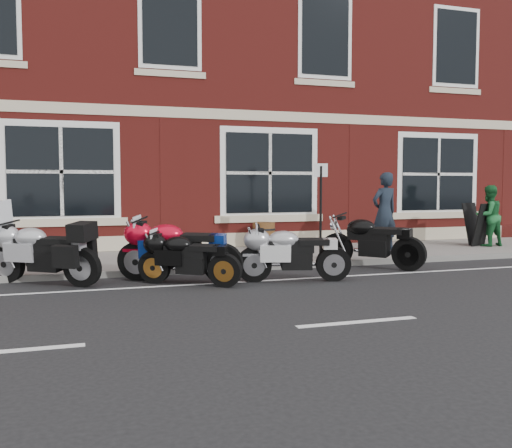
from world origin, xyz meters
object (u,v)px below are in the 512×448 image
object	(u,v)px
moto_touring_silver	(41,250)
pedestrian_right	(489,216)
moto_sport_black	(187,257)
moto_sport_red	(177,248)
moto_sport_silver	(291,252)
pedestrian_left	(384,212)
a_board_sign	(477,224)
barrel_planter	(264,235)
parking_sign	(321,203)
moto_naked_black	(370,240)

from	to	relation	value
moto_touring_silver	pedestrian_right	world-z (taller)	pedestrian_right
pedestrian_right	moto_sport_black	bearing A→B (deg)	13.30
moto_sport_red	moto_sport_silver	size ratio (longest dim) A/B	1.04
pedestrian_left	a_board_sign	bearing A→B (deg)	175.94
pedestrian_right	moto_touring_silver	bearing A→B (deg)	5.27
moto_sport_silver	pedestrian_left	bearing A→B (deg)	-36.92
a_board_sign	barrel_planter	size ratio (longest dim) A/B	1.73
moto_sport_red	pedestrian_right	size ratio (longest dim) A/B	1.31
moto_sport_silver	parking_sign	bearing A→B (deg)	-21.10
a_board_sign	parking_sign	distance (m)	4.91
moto_sport_red	parking_sign	bearing A→B (deg)	-37.71
moto_sport_black	a_board_sign	distance (m)	8.50
moto_naked_black	a_board_sign	xyz separation A→B (m)	(4.13, 1.88, 0.10)
moto_sport_silver	moto_naked_black	bearing A→B (deg)	-48.95
moto_sport_red	a_board_sign	size ratio (longest dim) A/B	1.85
moto_touring_silver	pedestrian_left	distance (m)	7.73
moto_naked_black	parking_sign	world-z (taller)	parking_sign
moto_sport_black	barrel_planter	bearing A→B (deg)	0.58
a_board_sign	moto_sport_black	bearing A→B (deg)	174.91
moto_naked_black	pedestrian_right	world-z (taller)	pedestrian_right
moto_sport_black	moto_sport_silver	size ratio (longest dim) A/B	0.80
pedestrian_left	a_board_sign	world-z (taller)	pedestrian_left
moto_sport_red	moto_sport_black	bearing A→B (deg)	-137.04
moto_sport_black	a_board_sign	world-z (taller)	a_board_sign
moto_sport_silver	a_board_sign	distance (m)	6.91
moto_sport_red	moto_naked_black	distance (m)	4.04
pedestrian_left	parking_sign	distance (m)	2.07
moto_sport_red	barrel_planter	world-z (taller)	moto_sport_red
moto_naked_black	a_board_sign	distance (m)	4.54
moto_sport_red	barrel_planter	distance (m)	4.41
moto_naked_black	pedestrian_left	size ratio (longest dim) A/B	0.96
moto_naked_black	barrel_planter	distance (m)	3.26
parking_sign	moto_sport_silver	bearing A→B (deg)	-109.92
moto_touring_silver	moto_sport_black	xyz separation A→B (m)	(2.33, -0.85, -0.10)
moto_touring_silver	barrel_planter	size ratio (longest dim) A/B	2.91
moto_sport_silver	pedestrian_right	world-z (taller)	pedestrian_right
pedestrian_right	a_board_sign	size ratio (longest dim) A/B	1.41
moto_sport_red	moto_sport_silver	xyz separation A→B (m)	(1.88, -0.60, -0.06)
moto_sport_red	a_board_sign	distance (m)	8.47
moto_naked_black	parking_sign	bearing A→B (deg)	84.23
moto_sport_silver	a_board_sign	world-z (taller)	a_board_sign
moto_touring_silver	moto_naked_black	xyz separation A→B (m)	(6.24, -0.00, -0.01)
parking_sign	moto_sport_red	bearing A→B (deg)	-140.81
moto_touring_silver	pedestrian_left	bearing A→B (deg)	-42.83
moto_sport_red	barrel_planter	xyz separation A→B (m)	(2.76, 3.45, -0.14)
a_board_sign	pedestrian_left	bearing A→B (deg)	160.95
moto_sport_black	parking_sign	size ratio (longest dim) A/B	0.78
pedestrian_left	barrel_planter	xyz separation A→B (m)	(-2.55, 1.36, -0.61)
moto_naked_black	parking_sign	xyz separation A→B (m)	(-0.65, 0.98, 0.71)
barrel_planter	moto_sport_silver	bearing A→B (deg)	-102.17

